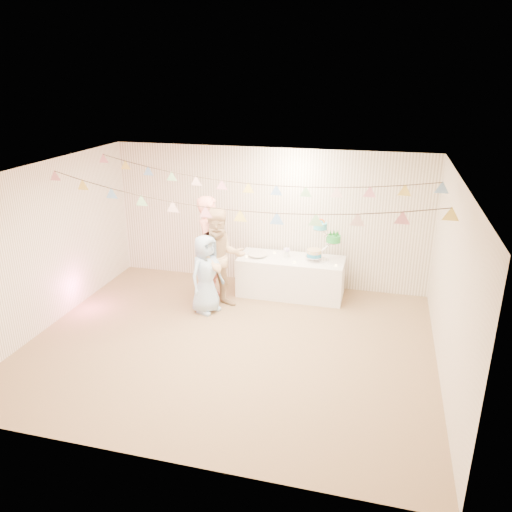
% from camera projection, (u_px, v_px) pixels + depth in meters
% --- Properties ---
extents(floor, '(6.00, 6.00, 0.00)m').
position_uv_depth(floor, '(230.00, 344.00, 7.56)').
color(floor, '#856748').
rests_on(floor, ground).
extents(ceiling, '(6.00, 6.00, 0.00)m').
position_uv_depth(ceiling, '(227.00, 173.00, 6.66)').
color(ceiling, white).
rests_on(ceiling, ground).
extents(back_wall, '(6.00, 6.00, 0.00)m').
position_uv_depth(back_wall, '(268.00, 217.00, 9.38)').
color(back_wall, white).
rests_on(back_wall, ground).
extents(front_wall, '(6.00, 6.00, 0.00)m').
position_uv_depth(front_wall, '(151.00, 354.00, 4.84)').
color(front_wall, white).
rests_on(front_wall, ground).
extents(left_wall, '(5.00, 5.00, 0.00)m').
position_uv_depth(left_wall, '(46.00, 246.00, 7.81)').
color(left_wall, white).
rests_on(left_wall, ground).
extents(right_wall, '(5.00, 5.00, 0.00)m').
position_uv_depth(right_wall, '(451.00, 285.00, 6.40)').
color(right_wall, white).
rests_on(right_wall, ground).
extents(table, '(1.90, 0.76, 0.71)m').
position_uv_depth(table, '(291.00, 276.00, 9.11)').
color(table, white).
rests_on(table, floor).
extents(cake_stand, '(0.64, 0.38, 0.72)m').
position_uv_depth(cake_stand, '(323.00, 239.00, 8.77)').
color(cake_stand, silver).
rests_on(cake_stand, table).
extents(cake_bottom, '(0.31, 0.31, 0.15)m').
position_uv_depth(cake_bottom, '(314.00, 254.00, 8.84)').
color(cake_bottom, teal).
rests_on(cake_bottom, cake_stand).
extents(cake_middle, '(0.27, 0.27, 0.22)m').
position_uv_depth(cake_middle, '(334.00, 238.00, 8.81)').
color(cake_middle, green).
rests_on(cake_middle, cake_stand).
extents(cake_top_tier, '(0.25, 0.25, 0.19)m').
position_uv_depth(cake_top_tier, '(320.00, 225.00, 8.66)').
color(cake_top_tier, '#41C2CF').
rests_on(cake_top_tier, cake_stand).
extents(platter, '(0.36, 0.36, 0.02)m').
position_uv_depth(platter, '(258.00, 254.00, 9.07)').
color(platter, white).
rests_on(platter, table).
extents(posy, '(0.15, 0.15, 0.17)m').
position_uv_depth(posy, '(287.00, 250.00, 9.01)').
color(posy, white).
rests_on(posy, table).
extents(person_adult_a, '(0.51, 0.72, 1.90)m').
position_uv_depth(person_adult_a, '(211.00, 249.00, 8.75)').
color(person_adult_a, '#FC9583').
rests_on(person_adult_a, floor).
extents(person_adult_b, '(1.09, 1.03, 1.78)m').
position_uv_depth(person_adult_b, '(220.00, 259.00, 8.45)').
color(person_adult_b, '#D5AF83').
rests_on(person_adult_b, floor).
extents(person_child, '(0.68, 0.79, 1.37)m').
position_uv_depth(person_child, '(206.00, 274.00, 8.36)').
color(person_child, '#A3C5E7').
rests_on(person_child, floor).
extents(bunting_back, '(5.60, 1.10, 0.40)m').
position_uv_depth(bunting_back, '(248.00, 176.00, 7.74)').
color(bunting_back, pink).
rests_on(bunting_back, ceiling).
extents(bunting_front, '(5.60, 0.90, 0.36)m').
position_uv_depth(bunting_front, '(222.00, 197.00, 6.57)').
color(bunting_front, '#72A5E5').
rests_on(bunting_front, ceiling).
extents(tealight_0, '(0.04, 0.04, 0.03)m').
position_uv_depth(tealight_0, '(246.00, 256.00, 9.03)').
color(tealight_0, '#FFD88C').
rests_on(tealight_0, table).
extents(tealight_1, '(0.04, 0.04, 0.03)m').
position_uv_depth(tealight_1, '(275.00, 253.00, 9.23)').
color(tealight_1, '#FFD88C').
rests_on(tealight_1, table).
extents(tealight_2, '(0.04, 0.04, 0.03)m').
position_uv_depth(tealight_2, '(295.00, 262.00, 8.76)').
color(tealight_2, '#FFD88C').
rests_on(tealight_2, table).
extents(tealight_3, '(0.04, 0.04, 0.03)m').
position_uv_depth(tealight_3, '(312.00, 255.00, 9.10)').
color(tealight_3, '#FFD88C').
rests_on(tealight_3, table).
extents(tealight_4, '(0.04, 0.04, 0.03)m').
position_uv_depth(tealight_4, '(336.00, 265.00, 8.63)').
color(tealight_4, '#FFD88C').
rests_on(tealight_4, table).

